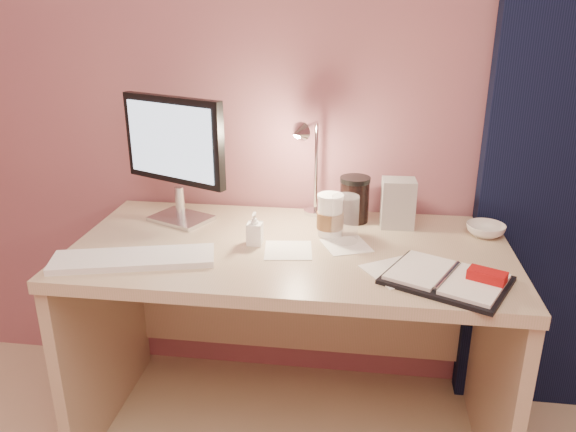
# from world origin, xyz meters

# --- Properties ---
(desk) EXTENTS (1.40, 0.70, 0.73)m
(desk) POSITION_xyz_m (0.00, 1.45, 0.50)
(desk) COLOR tan
(desk) RESTS_ON ground
(monitor) EXTENTS (0.39, 0.22, 0.44)m
(monitor) POSITION_xyz_m (-0.42, 1.55, 0.99)
(monitor) COLOR silver
(monitor) RESTS_ON desk
(keyboard) EXTENTS (0.50, 0.26, 0.02)m
(keyboard) POSITION_xyz_m (-0.45, 1.19, 0.74)
(keyboard) COLOR white
(keyboard) RESTS_ON desk
(planner) EXTENTS (0.39, 0.36, 0.05)m
(planner) POSITION_xyz_m (0.47, 1.18, 0.74)
(planner) COLOR black
(planner) RESTS_ON desk
(paper_a) EXTENTS (0.23, 0.23, 0.00)m
(paper_a) POSITION_xyz_m (0.33, 1.23, 0.73)
(paper_a) COLOR white
(paper_a) RESTS_ON desk
(paper_b) EXTENTS (0.16, 0.16, 0.00)m
(paper_b) POSITION_xyz_m (-0.00, 1.34, 0.73)
(paper_b) COLOR white
(paper_b) RESTS_ON desk
(paper_c) EXTENTS (0.18, 0.18, 0.00)m
(paper_c) POSITION_xyz_m (0.18, 1.40, 0.73)
(paper_c) COLOR white
(paper_c) RESTS_ON desk
(coffee_cup) EXTENTS (0.09, 0.09, 0.14)m
(coffee_cup) POSITION_xyz_m (0.12, 1.48, 0.80)
(coffee_cup) COLOR white
(coffee_cup) RESTS_ON desk
(clear_cup) EXTENTS (0.09, 0.09, 0.16)m
(clear_cup) POSITION_xyz_m (0.17, 1.44, 0.81)
(clear_cup) COLOR white
(clear_cup) RESTS_ON desk
(bowl) EXTENTS (0.14, 0.14, 0.04)m
(bowl) POSITION_xyz_m (0.64, 1.55, 0.75)
(bowl) COLOR silver
(bowl) RESTS_ON desk
(lotion_bottle) EXTENTS (0.05, 0.05, 0.11)m
(lotion_bottle) POSITION_xyz_m (-0.12, 1.38, 0.78)
(lotion_bottle) COLOR white
(lotion_bottle) RESTS_ON desk
(dark_jar) EXTENTS (0.10, 0.10, 0.15)m
(dark_jar) POSITION_xyz_m (0.19, 1.63, 0.80)
(dark_jar) COLOR black
(dark_jar) RESTS_ON desk
(product_box) EXTENTS (0.12, 0.10, 0.17)m
(product_box) POSITION_xyz_m (0.34, 1.60, 0.81)
(product_box) COLOR #B4B4AF
(product_box) RESTS_ON desk
(desk_lamp) EXTENTS (0.14, 0.22, 0.36)m
(desk_lamp) POSITION_xyz_m (0.08, 1.60, 0.96)
(desk_lamp) COLOR silver
(desk_lamp) RESTS_ON desk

